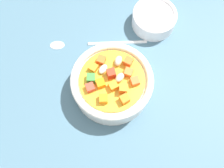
{
  "coord_description": "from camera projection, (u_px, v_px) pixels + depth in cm",
  "views": [
    {
      "loc": [
        20.37,
        -3.29,
        56.92
      ],
      "look_at": [
        0.0,
        0.0,
        2.85
      ],
      "focal_mm": 44.6,
      "sensor_mm": 36.0,
      "label": 1
    }
  ],
  "objects": [
    {
      "name": "ground_plane",
      "position": [
        112.0,
        90.0,
        0.61
      ],
      "size": [
        140.0,
        140.0,
        2.0
      ],
      "primitive_type": "cube",
      "color": "#42667A"
    },
    {
      "name": "spoon",
      "position": [
        92.0,
        43.0,
        0.64
      ],
      "size": [
        4.04,
        22.54,
        0.74
      ],
      "rotation": [
        0.0,
        0.0,
        4.6
      ],
      "color": "silver",
      "rests_on": "ground_plane"
    },
    {
      "name": "side_bowl_small",
      "position": [
        154.0,
        18.0,
        0.64
      ],
      "size": [
        10.21,
        10.21,
        4.07
      ],
      "color": "white",
      "rests_on": "ground_plane"
    },
    {
      "name": "soup_bowl_main",
      "position": [
        112.0,
        83.0,
        0.58
      ],
      "size": [
        16.88,
        16.88,
        7.02
      ],
      "color": "white",
      "rests_on": "ground_plane"
    }
  ]
}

